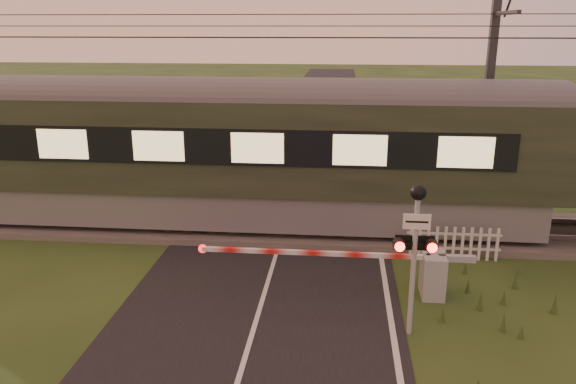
# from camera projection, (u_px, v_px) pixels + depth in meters

# --- Properties ---
(ground) EXTENTS (160.00, 160.00, 0.00)m
(ground) POSITION_uv_depth(u_px,v_px,m) (248.00, 347.00, 10.57)
(ground) COLOR #223916
(ground) RESTS_ON ground
(road) EXTENTS (6.00, 140.00, 0.03)m
(road) POSITION_uv_depth(u_px,v_px,m) (247.00, 354.00, 10.34)
(road) COLOR black
(road) RESTS_ON ground
(track_bed) EXTENTS (140.00, 3.40, 0.39)m
(track_bed) POSITION_uv_depth(u_px,v_px,m) (284.00, 226.00, 16.75)
(track_bed) COLOR #47423D
(track_bed) RESTS_ON ground
(overhead_wires) EXTENTS (120.00, 0.62, 0.62)m
(overhead_wires) POSITION_uv_depth(u_px,v_px,m) (284.00, 29.00, 15.13)
(overhead_wires) COLOR black
(overhead_wires) RESTS_ON ground
(train) EXTENTS (43.91, 3.03, 4.09)m
(train) POSITION_uv_depth(u_px,v_px,m) (576.00, 158.00, 15.35)
(train) COLOR slate
(train) RESTS_ON ground
(boom_gate) EXTENTS (6.20, 0.76, 1.01)m
(boom_gate) POSITION_uv_depth(u_px,v_px,m) (419.00, 272.00, 12.48)
(boom_gate) COLOR gray
(boom_gate) RESTS_ON ground
(crossing_signal) EXTENTS (0.77, 0.34, 3.04)m
(crossing_signal) POSITION_uv_depth(u_px,v_px,m) (416.00, 234.00, 10.45)
(crossing_signal) COLOR gray
(crossing_signal) RESTS_ON ground
(picket_fence) EXTENTS (2.39, 0.07, 0.89)m
(picket_fence) POSITION_uv_depth(u_px,v_px,m) (454.00, 243.00, 14.40)
(picket_fence) COLOR silver
(picket_fence) RESTS_ON ground
(catenary_mast) EXTENTS (0.24, 2.47, 7.69)m
(catenary_mast) POSITION_uv_depth(u_px,v_px,m) (489.00, 88.00, 17.19)
(catenary_mast) COLOR #2D2D30
(catenary_mast) RESTS_ON ground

